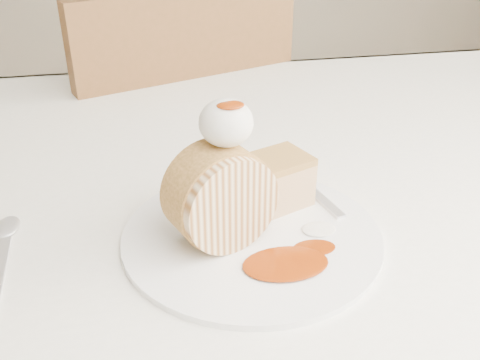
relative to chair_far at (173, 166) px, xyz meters
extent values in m
cube|color=silver|center=(0.06, -0.49, 0.21)|extent=(1.40, 0.90, 0.04)
cube|color=silver|center=(0.06, -0.05, 0.09)|extent=(1.40, 0.01, 0.28)
cylinder|color=brown|center=(0.68, -0.12, -0.16)|extent=(0.06, 0.06, 0.71)
cube|color=brown|center=(-0.03, 0.08, -0.08)|extent=(0.55, 0.55, 0.04)
cube|color=brown|center=(0.04, -0.10, 0.16)|extent=(0.41, 0.18, 0.45)
cylinder|color=brown|center=(0.08, 0.31, -0.31)|extent=(0.04, 0.04, 0.42)
cylinder|color=brown|center=(-0.26, 0.19, -0.31)|extent=(0.04, 0.04, 0.42)
cylinder|color=brown|center=(0.20, -0.03, -0.31)|extent=(0.04, 0.04, 0.42)
cylinder|color=brown|center=(-0.14, -0.15, -0.31)|extent=(0.04, 0.04, 0.42)
cylinder|color=white|center=(0.04, -0.62, 0.24)|extent=(0.33, 0.33, 0.01)
cylinder|color=beige|center=(0.01, -0.63, 0.29)|extent=(0.11, 0.08, 0.10)
cube|color=tan|center=(0.08, -0.57, 0.27)|extent=(0.07, 0.07, 0.05)
ellipsoid|color=white|center=(0.02, -0.62, 0.36)|extent=(0.05, 0.05, 0.04)
ellipsoid|color=#812905|center=(0.02, -0.62, 0.38)|extent=(0.02, 0.02, 0.01)
cube|color=silver|center=(0.12, -0.56, 0.24)|extent=(0.05, 0.15, 0.00)
camera|label=1|loc=(-0.06, -1.05, 0.55)|focal=40.00mm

